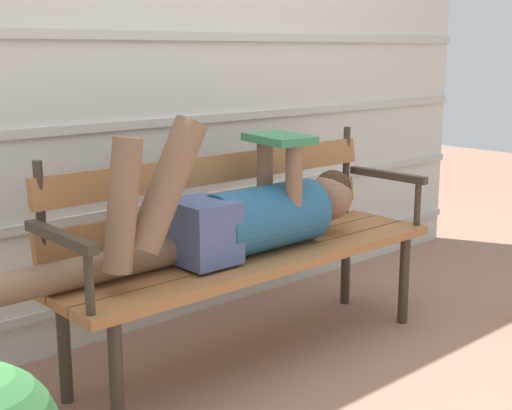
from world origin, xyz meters
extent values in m
plane|color=#936B56|center=(0.00, 0.00, 0.00)|extent=(12.00, 12.00, 0.00)
cube|color=beige|center=(0.00, 0.75, 1.23)|extent=(4.11, 0.06, 2.47)
cube|color=#B7B7AD|center=(0.00, 0.72, 0.18)|extent=(4.11, 0.02, 0.04)
cube|color=#B7B7AD|center=(0.00, 0.72, 0.53)|extent=(4.11, 0.02, 0.04)
cube|color=#B7B7AD|center=(0.00, 0.72, 0.88)|extent=(4.11, 0.02, 0.04)
cube|color=#B7B7AD|center=(0.00, 0.72, 1.23)|extent=(4.11, 0.02, 0.04)
cube|color=#9E6638|center=(0.00, 0.03, 0.41)|extent=(1.64, 0.13, 0.04)
cube|color=#9E6638|center=(0.00, 0.17, 0.41)|extent=(1.64, 0.13, 0.04)
cube|color=#9E6638|center=(0.00, 0.32, 0.41)|extent=(1.64, 0.13, 0.04)
cube|color=#9E6638|center=(0.00, 0.38, 0.54)|extent=(1.57, 0.05, 0.11)
cube|color=#9E6638|center=(0.00, 0.38, 0.72)|extent=(1.57, 0.05, 0.11)
cylinder|color=#382D23|center=(-0.75, 0.38, 0.63)|extent=(0.03, 0.03, 0.40)
cylinder|color=#382D23|center=(0.75, 0.38, 0.63)|extent=(0.03, 0.03, 0.40)
cylinder|color=#382D23|center=(-0.72, 0.01, 0.20)|extent=(0.04, 0.04, 0.39)
cylinder|color=#382D23|center=(0.72, 0.01, 0.20)|extent=(0.04, 0.04, 0.39)
cylinder|color=#382D23|center=(-0.72, 0.34, 0.20)|extent=(0.04, 0.04, 0.39)
cylinder|color=#382D23|center=(0.72, 0.34, 0.20)|extent=(0.04, 0.04, 0.39)
cube|color=#382D23|center=(-0.80, 0.17, 0.63)|extent=(0.04, 0.41, 0.03)
cylinder|color=#382D23|center=(-0.80, 0.01, 0.53)|extent=(0.03, 0.03, 0.20)
cube|color=#382D23|center=(0.80, 0.17, 0.63)|extent=(0.04, 0.41, 0.03)
cylinder|color=#382D23|center=(0.80, 0.01, 0.53)|extent=(0.03, 0.03, 0.20)
cylinder|color=#23567A|center=(0.05, 0.17, 0.55)|extent=(0.49, 0.25, 0.25)
cube|color=#475684|center=(-0.26, 0.17, 0.55)|extent=(0.20, 0.23, 0.22)
sphere|color=brown|center=(0.41, 0.17, 0.58)|extent=(0.19, 0.19, 0.19)
sphere|color=#382314|center=(0.43, 0.17, 0.62)|extent=(0.16, 0.16, 0.16)
cylinder|color=brown|center=(-0.44, 0.11, 0.75)|extent=(0.31, 0.11, 0.45)
cylinder|color=brown|center=(-0.61, 0.11, 0.71)|extent=(0.15, 0.09, 0.43)
cylinder|color=brown|center=(-0.75, 0.23, 0.49)|extent=(0.82, 0.10, 0.10)
cylinder|color=brown|center=(0.12, 0.09, 0.69)|extent=(0.06, 0.06, 0.28)
cylinder|color=brown|center=(0.12, 0.25, 0.69)|extent=(0.06, 0.06, 0.28)
cube|color=#337A4C|center=(0.12, 0.17, 0.85)|extent=(0.20, 0.27, 0.03)
camera|label=1|loc=(-1.73, -1.74, 1.18)|focal=49.57mm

